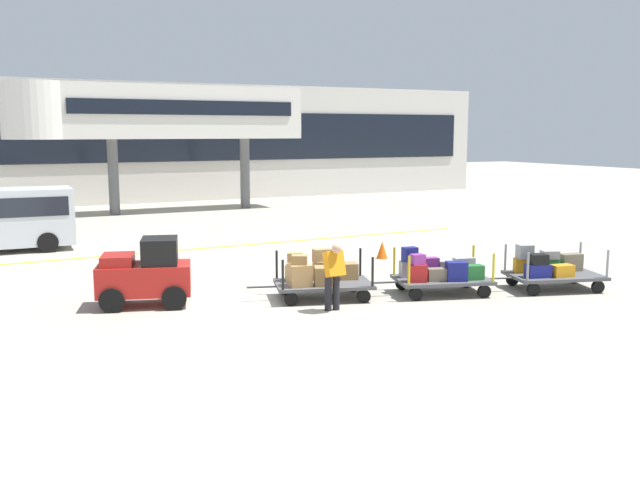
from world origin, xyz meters
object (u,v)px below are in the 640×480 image
baggage_tug (146,274)px  baggage_cart_lead (317,276)px  baggage_cart_middle (440,273)px  baggage_cart_tail (550,269)px  baggage_handler (334,273)px  safety_cone_near (382,250)px

baggage_tug → baggage_cart_lead: 4.03m
baggage_cart_lead → baggage_cart_middle: bearing=-17.4°
baggage_cart_lead → baggage_cart_tail: 6.03m
baggage_handler → baggage_cart_tail: bearing=-4.9°
baggage_cart_lead → baggage_cart_middle: (2.95, -0.93, -0.03)m
baggage_cart_lead → baggage_tug: bearing=163.3°
baggage_cart_middle → safety_cone_near: (1.35, 4.90, -0.25)m
baggage_tug → baggage_cart_tail: (9.62, -2.91, -0.23)m
baggage_cart_lead → baggage_handler: size_ratio=1.97×
baggage_tug → baggage_handler: 4.36m
baggage_cart_middle → baggage_tug: bearing=163.0°
baggage_tug → baggage_cart_middle: size_ratio=0.76×
baggage_handler → safety_cone_near: (4.50, 5.21, -0.59)m
baggage_cart_tail → baggage_handler: (-5.98, 0.51, 0.34)m
baggage_tug → baggage_cart_lead: baggage_tug is taller
baggage_cart_middle → baggage_handler: (-3.16, -0.31, 0.34)m
baggage_cart_middle → safety_cone_near: bearing=74.6°
baggage_cart_lead → baggage_handler: 1.29m
baggage_tug → baggage_cart_middle: baggage_tug is taller
baggage_cart_lead → safety_cone_near: (4.30, 3.97, -0.28)m
baggage_tug → baggage_cart_tail: bearing=-16.8°
baggage_cart_middle → safety_cone_near: size_ratio=5.60×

